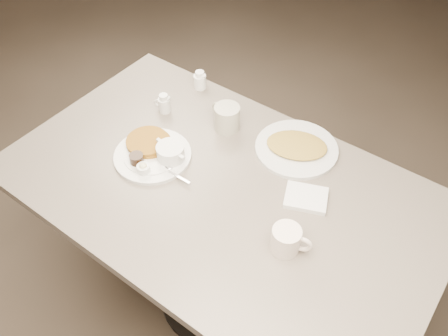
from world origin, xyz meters
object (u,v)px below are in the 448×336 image
Objects in this scene: creamer_right at (200,80)px; hash_plate at (297,147)px; coffee_mug_near at (287,240)px; coffee_mug_far at (226,117)px; main_plate at (155,152)px; creamer_left at (164,104)px; diner_table at (221,215)px.

creamer_right reaches higher than hash_plate.
coffee_mug_near is 0.91× the size of coffee_mug_far.
main_plate is at bearing -111.82° from coffee_mug_far.
hash_plate is (0.54, 0.12, -0.02)m from creamer_left.
creamer_left is (-0.73, 0.27, -0.01)m from coffee_mug_near.
diner_table is at bearing -111.80° from hash_plate.
main_plate is at bearing -73.34° from creamer_right.
coffee_mug_near is at bearing -20.47° from creamer_left.
main_plate is at bearing 174.29° from coffee_mug_near.
diner_table is 4.21× the size of main_plate.
main_plate is 0.89× the size of hash_plate.
diner_table is 0.39m from coffee_mug_near.
creamer_right is 0.53m from hash_plate.
creamer_left reaches higher than hash_plate.
creamer_left reaches higher than diner_table.
creamer_left is 0.55m from hash_plate.
creamer_right is (-0.71, 0.48, -0.01)m from coffee_mug_near.
coffee_mug_near is at bearing -15.59° from diner_table.
hash_plate is (0.12, 0.30, 0.18)m from diner_table.
creamer_right reaches higher than main_plate.
diner_table is 3.74× the size of hash_plate.
coffee_mug_far is at bearing -169.65° from hash_plate.
coffee_mug_near is (0.31, -0.09, 0.22)m from diner_table.
hash_plate is at bearing 40.15° from main_plate.
main_plate is 0.30m from coffee_mug_far.
diner_table is at bearing -57.60° from coffee_mug_far.
hash_plate is at bearing 115.99° from coffee_mug_near.
main_plate is 2.39× the size of coffee_mug_far.
coffee_mug_far is 0.37× the size of hash_plate.
coffee_mug_far is (0.11, 0.28, 0.03)m from main_plate.
diner_table is 10.08× the size of coffee_mug_far.
coffee_mug_far reaches higher than main_plate.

